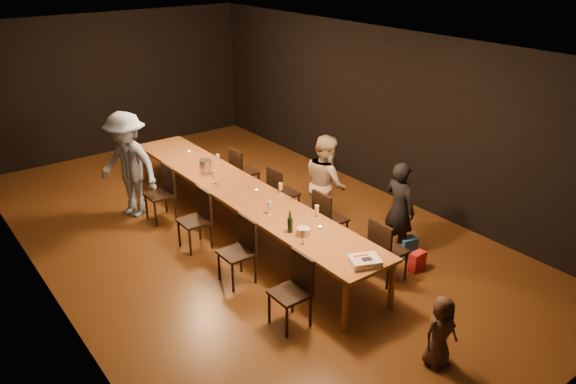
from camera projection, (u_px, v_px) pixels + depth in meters
ground at (242, 231)px, 9.15m from camera, size 10.00×10.00×0.00m
room_shell at (238, 108)px, 8.30m from camera, size 6.04×10.04×3.02m
table at (241, 192)px, 8.86m from camera, size 0.90×6.00×0.75m
chair_right_0 at (388, 250)px, 7.68m from camera, size 0.42×0.42×0.93m
chair_right_1 at (331, 218)px, 8.55m from camera, size 0.42×0.42×0.93m
chair_right_2 at (284, 193)px, 9.43m from camera, size 0.42×0.42×0.93m
chair_right_3 at (245, 171)px, 10.30m from camera, size 0.42×0.42×0.93m
chair_left_0 at (290, 293)px, 6.74m from camera, size 0.42×0.42×0.93m
chair_left_1 at (236, 252)px, 7.62m from camera, size 0.42×0.42×0.93m
chair_left_2 at (194, 220)px, 8.49m from camera, size 0.42×0.42×0.93m
chair_left_3 at (160, 194)px, 9.37m from camera, size 0.42×0.42×0.93m
woman_birthday at (399, 209)px, 8.23m from camera, size 0.36×0.54×1.46m
woman_tan at (326, 183)px, 8.93m from camera, size 0.83×0.94×1.60m
man_blue at (128, 165)px, 9.36m from camera, size 1.10×1.35×1.82m
child at (440, 332)px, 6.12m from camera, size 0.46×0.34×0.87m
gift_bag_red at (417, 261)px, 8.02m from camera, size 0.25×0.15×0.29m
gift_bag_blue at (408, 247)px, 8.36m from camera, size 0.28×0.21×0.31m
birthday_cake at (365, 261)px, 6.78m from camera, size 0.44×0.41×0.09m
plate_stack at (303, 232)px, 7.45m from camera, size 0.23×0.23×0.10m
champagne_bottle at (290, 221)px, 7.48m from camera, size 0.10×0.10×0.32m
ice_bucket at (206, 166)px, 9.45m from camera, size 0.27×0.27×0.23m
wineglass_0 at (303, 237)px, 7.22m from camera, size 0.06×0.06×0.21m
wineglass_1 at (317, 212)px, 7.87m from camera, size 0.06×0.06×0.21m
wineglass_2 at (270, 208)px, 7.99m from camera, size 0.06×0.06×0.21m
wineglass_3 at (281, 189)px, 8.60m from camera, size 0.06×0.06×0.21m
wineglass_4 at (214, 176)px, 9.07m from camera, size 0.06×0.06×0.21m
wineglass_5 at (218, 160)px, 9.74m from camera, size 0.06×0.06×0.21m
tealight_near at (320, 228)px, 7.63m from camera, size 0.05×0.05×0.03m
tealight_mid at (257, 191)px, 8.76m from camera, size 0.05×0.05×0.03m
tealight_far at (189, 152)px, 10.37m from camera, size 0.05×0.05×0.03m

